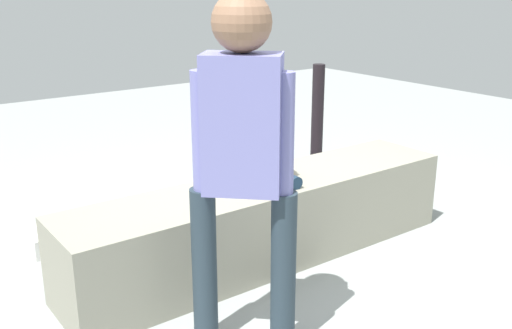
# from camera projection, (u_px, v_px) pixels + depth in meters

# --- Properties ---
(ground_plane) EXTENTS (12.00, 12.00, 0.00)m
(ground_plane) POSITION_uv_depth(u_px,v_px,m) (266.00, 258.00, 3.65)
(ground_plane) COLOR #929795
(concrete_ledge) EXTENTS (2.57, 0.54, 0.51)m
(concrete_ledge) POSITION_uv_depth(u_px,v_px,m) (266.00, 221.00, 3.57)
(concrete_ledge) COLOR gray
(concrete_ledge) RESTS_ON ground_plane
(child_seated) EXTENTS (0.28, 0.32, 0.48)m
(child_seated) POSITION_uv_depth(u_px,v_px,m) (268.00, 148.00, 3.43)
(child_seated) COLOR #192E44
(child_seated) RESTS_ON concrete_ledge
(adult_standing) EXTENTS (0.38, 0.37, 1.63)m
(adult_standing) POSITION_uv_depth(u_px,v_px,m) (243.00, 147.00, 2.49)
(adult_standing) COLOR #25343D
(adult_standing) RESTS_ON ground_plane
(cake_plate) EXTENTS (0.22, 0.22, 0.07)m
(cake_plate) POSITION_uv_depth(u_px,v_px,m) (243.00, 188.00, 3.33)
(cake_plate) COLOR #4CA5D8
(cake_plate) RESTS_ON concrete_ledge
(gift_bag) EXTENTS (0.20, 0.11, 0.38)m
(gift_bag) POSITION_uv_depth(u_px,v_px,m) (185.00, 212.00, 3.93)
(gift_bag) COLOR gold
(gift_bag) RESTS_ON ground_plane
(railing_post) EXTENTS (0.36, 0.36, 0.95)m
(railing_post) POSITION_uv_depth(u_px,v_px,m) (317.00, 131.00, 5.33)
(railing_post) COLOR black
(railing_post) RESTS_ON ground_plane
(water_bottle_near_gift) EXTENTS (0.07, 0.07, 0.22)m
(water_bottle_near_gift) POSITION_uv_depth(u_px,v_px,m) (287.00, 198.00, 4.38)
(water_bottle_near_gift) COLOR silver
(water_bottle_near_gift) RESTS_ON ground_plane
(water_bottle_far_side) EXTENTS (0.07, 0.07, 0.21)m
(water_bottle_far_side) POSITION_uv_depth(u_px,v_px,m) (93.00, 260.00, 3.41)
(water_bottle_far_side) COLOR silver
(water_bottle_far_side) RESTS_ON ground_plane
(cake_box_white) EXTENTS (0.36, 0.34, 0.13)m
(cake_box_white) POSITION_uv_depth(u_px,v_px,m) (45.00, 239.00, 3.76)
(cake_box_white) COLOR white
(cake_box_white) RESTS_ON ground_plane
(handbag_black_leather) EXTENTS (0.33, 0.15, 0.33)m
(handbag_black_leather) POSITION_uv_depth(u_px,v_px,m) (260.00, 163.00, 5.17)
(handbag_black_leather) COLOR black
(handbag_black_leather) RESTS_ON ground_plane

